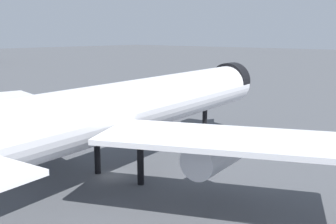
% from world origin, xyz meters
% --- Properties ---
extents(ground, '(900.00, 900.00, 0.00)m').
position_xyz_m(ground, '(0.00, 0.00, 0.00)').
color(ground, '#4C4F54').
extents(airliner_near_gate, '(70.13, 63.53, 19.89)m').
position_xyz_m(airliner_near_gate, '(2.75, -0.95, 8.76)').
color(airliner_near_gate, white).
rests_on(airliner_near_gate, ground).
extents(service_truck_front, '(5.96, 4.27, 3.00)m').
position_xyz_m(service_truck_front, '(34.50, 26.94, 1.59)').
color(service_truck_front, black).
rests_on(service_truck_front, ground).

